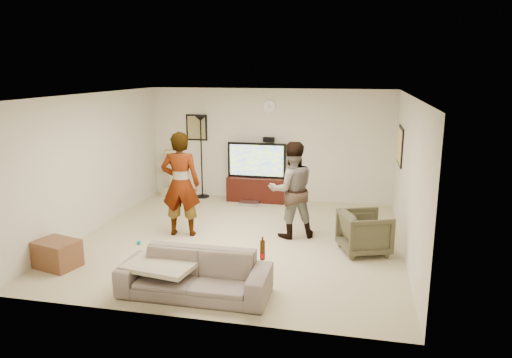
% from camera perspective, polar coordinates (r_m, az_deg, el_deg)
% --- Properties ---
extents(floor, '(5.50, 5.50, 0.02)m').
position_cam_1_polar(floor, '(8.39, -1.95, -7.32)').
color(floor, '#C9BD8F').
rests_on(floor, ground).
extents(ceiling, '(5.50, 5.50, 0.02)m').
position_cam_1_polar(ceiling, '(7.87, -2.09, 10.14)').
color(ceiling, white).
rests_on(ceiling, wall_back).
extents(wall_back, '(5.50, 0.04, 2.50)m').
position_cam_1_polar(wall_back, '(10.68, 1.60, 4.14)').
color(wall_back, silver).
rests_on(wall_back, floor).
extents(wall_front, '(5.50, 0.04, 2.50)m').
position_cam_1_polar(wall_front, '(5.50, -9.06, -4.73)').
color(wall_front, silver).
rests_on(wall_front, floor).
extents(wall_left, '(0.04, 5.50, 2.50)m').
position_cam_1_polar(wall_left, '(9.09, -19.08, 1.83)').
color(wall_left, silver).
rests_on(wall_left, floor).
extents(wall_right, '(0.04, 5.50, 2.50)m').
position_cam_1_polar(wall_right, '(7.84, 17.87, 0.20)').
color(wall_right, silver).
rests_on(wall_right, floor).
extents(wall_clock, '(0.26, 0.04, 0.26)m').
position_cam_1_polar(wall_clock, '(10.55, 1.60, 8.68)').
color(wall_clock, white).
rests_on(wall_clock, wall_back).
extents(wall_speaker, '(0.25, 0.10, 0.10)m').
position_cam_1_polar(wall_speaker, '(10.60, 1.54, 4.78)').
color(wall_speaker, black).
rests_on(wall_speaker, wall_back).
extents(picture_back, '(0.42, 0.03, 0.52)m').
position_cam_1_polar(picture_back, '(11.04, -7.16, 6.18)').
color(picture_back, olive).
rests_on(picture_back, wall_back).
extents(picture_right, '(0.03, 0.78, 0.62)m').
position_cam_1_polar(picture_right, '(9.36, 16.96, 3.84)').
color(picture_right, '#FCCF6F').
rests_on(picture_right, wall_right).
extents(tv_stand, '(1.31, 0.45, 0.55)m').
position_cam_1_polar(tv_stand, '(10.68, 0.10, -1.20)').
color(tv_stand, black).
rests_on(tv_stand, floor).
extents(console_box, '(0.40, 0.30, 0.07)m').
position_cam_1_polar(console_box, '(10.39, -0.88, -2.98)').
color(console_box, '#AEAEB5').
rests_on(console_box, floor).
extents(tv, '(1.31, 0.08, 0.78)m').
position_cam_1_polar(tv, '(10.54, 0.10, 2.29)').
color(tv, black).
rests_on(tv, tv_stand).
extents(tv_screen, '(1.21, 0.01, 0.69)m').
position_cam_1_polar(tv_screen, '(10.50, 0.05, 2.24)').
color(tv_screen, '#B6E81C').
rests_on(tv_screen, tv).
extents(floor_lamp, '(0.32, 0.32, 1.89)m').
position_cam_1_polar(floor_lamp, '(10.92, -6.58, 2.64)').
color(floor_lamp, black).
rests_on(floor_lamp, floor).
extents(cat_tree, '(0.46, 0.46, 1.11)m').
position_cam_1_polar(cat_tree, '(11.21, -10.25, 0.76)').
color(cat_tree, '#C0B588').
rests_on(cat_tree, floor).
extents(person_left, '(0.74, 0.54, 1.87)m').
position_cam_1_polar(person_left, '(8.45, -9.06, -0.62)').
color(person_left, '#B5B5B5').
rests_on(person_left, floor).
extents(person_right, '(1.01, 0.91, 1.71)m').
position_cam_1_polar(person_right, '(8.30, 4.32, -1.31)').
color(person_right, teal).
rests_on(person_right, floor).
extents(sofa, '(1.97, 0.77, 0.57)m').
position_cam_1_polar(sofa, '(6.39, -7.37, -11.30)').
color(sofa, slate).
rests_on(sofa, floor).
extents(throw_blanket, '(1.00, 0.83, 0.06)m').
position_cam_1_polar(throw_blanket, '(6.51, -11.24, -10.02)').
color(throw_blanket, beige).
rests_on(throw_blanket, sofa).
extents(beer_bottle, '(0.06, 0.06, 0.25)m').
position_cam_1_polar(beer_bottle, '(6.00, 0.79, -8.57)').
color(beer_bottle, '#451E05').
rests_on(beer_bottle, sofa).
extents(armchair, '(0.95, 0.94, 0.68)m').
position_cam_1_polar(armchair, '(7.89, 12.92, -6.29)').
color(armchair, '#44412D').
rests_on(armchair, floor).
extents(side_table, '(0.71, 0.60, 0.41)m').
position_cam_1_polar(side_table, '(7.80, -22.83, -8.31)').
color(side_table, brown).
rests_on(side_table, floor).
extents(toy_ball, '(0.07, 0.07, 0.07)m').
position_cam_1_polar(toy_ball, '(8.36, -13.93, -7.45)').
color(toy_ball, '#008198').
rests_on(toy_ball, floor).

